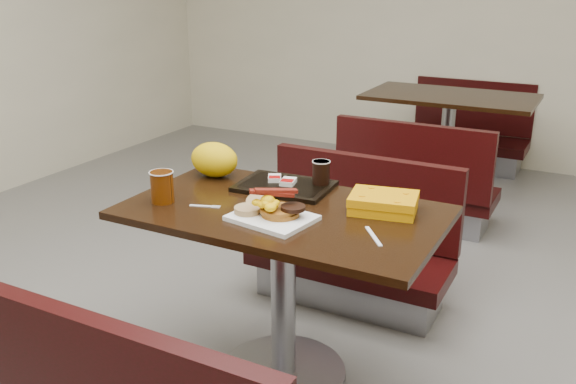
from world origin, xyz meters
The scene contains 24 objects.
floor centered at (0.00, 0.00, 0.00)m, with size 6.00×7.00×0.01m, color gray.
table_near centered at (0.00, 0.00, 0.38)m, with size 1.20×0.70×0.75m, color black, non-canonical shape.
bench_near_n centered at (0.00, 0.70, 0.36)m, with size 1.00×0.46×0.72m, color black, non-canonical shape.
table_far centered at (0.00, 2.60, 0.38)m, with size 1.20×0.70×0.75m, color black, non-canonical shape.
bench_far_s centered at (0.00, 1.90, 0.36)m, with size 1.00×0.46×0.72m, color black, non-canonical shape.
bench_far_n centered at (0.00, 3.30, 0.36)m, with size 1.00×0.46×0.72m, color black, non-canonical shape.
platter centered at (0.02, -0.12, 0.76)m, with size 0.29×0.22×0.02m, color white.
pancake_stack centered at (0.04, -0.10, 0.78)m, with size 0.14×0.14×0.03m, color #916418.
sausage_patty centered at (0.09, -0.09, 0.80)m, with size 0.09×0.09×0.01m, color black.
scrambled_eggs centered at (0.01, -0.13, 0.82)m, with size 0.10×0.08×0.05m, color #EADE04.
bacon_strips centered at (0.01, -0.11, 0.85)m, with size 0.16×0.07×0.01m, color #480C05, non-canonical shape.
muffin_bottom centered at (-0.08, -0.13, 0.78)m, with size 0.10×0.10×0.02m, color #A57D57.
muffin_top centered at (-0.07, -0.07, 0.79)m, with size 0.09×0.09×0.02m, color #A57D57.
coffee_cup_near centered at (-0.45, -0.15, 0.81)m, with size 0.09×0.09×0.12m, color #813304.
fork centered at (-0.29, -0.12, 0.75)m, with size 0.12×0.02×0.00m, color white, non-canonical shape.
knife centered at (0.40, -0.09, 0.75)m, with size 0.16×0.01×0.00m, color white.
condiment_syrup centered at (-0.10, 0.05, 0.76)m, with size 0.04×0.03×0.01m, color #BC5E08.
condiment_ketchup centered at (0.02, 0.05, 0.75)m, with size 0.04×0.03×0.01m, color #8C0504.
tray centered at (-0.11, 0.21, 0.76)m, with size 0.38×0.27×0.02m, color black.
hashbrown_sleeve_left centered at (-0.17, 0.24, 0.78)m, with size 0.05×0.07×0.02m, color silver.
hashbrown_sleeve_right centered at (-0.09, 0.22, 0.78)m, with size 0.06×0.08×0.02m, color silver.
coffee_cup_far centered at (0.02, 0.29, 0.82)m, with size 0.07×0.07×0.10m, color black.
clamshell centered at (0.35, 0.15, 0.78)m, with size 0.25×0.19×0.07m, color orange.
paper_bag centered at (-0.46, 0.21, 0.83)m, with size 0.22×0.16×0.15m, color #E0B207.
Camera 1 is at (1.04, -1.95, 1.61)m, focal length 38.82 mm.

